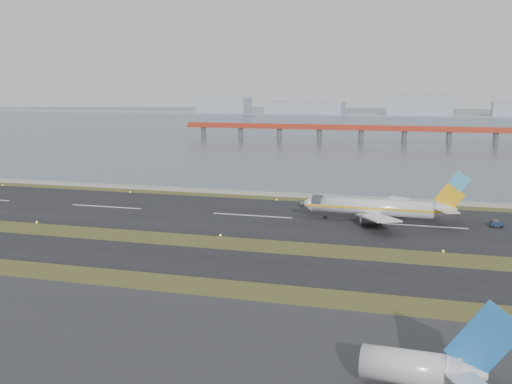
% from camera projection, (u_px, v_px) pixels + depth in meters
% --- Properties ---
extents(ground, '(1000.00, 1000.00, 0.00)m').
position_uv_depth(ground, '(207.00, 245.00, 127.43)').
color(ground, '#354217').
rests_on(ground, ground).
extents(apron_strip, '(1000.00, 50.00, 0.10)m').
position_uv_depth(apron_strip, '(38.00, 353.00, 75.52)').
color(apron_strip, '#2F2F31').
rests_on(apron_strip, ground).
extents(taxiway_strip, '(1000.00, 18.00, 0.10)m').
position_uv_depth(taxiway_strip, '(183.00, 260.00, 116.10)').
color(taxiway_strip, black).
rests_on(taxiway_strip, ground).
extents(runway_strip, '(1000.00, 45.00, 0.10)m').
position_uv_depth(runway_strip, '(252.00, 216.00, 155.73)').
color(runway_strip, black).
rests_on(runway_strip, ground).
extents(seawall, '(1000.00, 2.50, 1.00)m').
position_uv_depth(seawall, '(283.00, 194.00, 183.97)').
color(seawall, '#979792').
rests_on(seawall, ground).
extents(bay_water, '(1400.00, 800.00, 1.30)m').
position_uv_depth(bay_water, '(398.00, 123.00, 561.48)').
color(bay_water, '#465264').
rests_on(bay_water, ground).
extents(red_pier, '(260.00, 5.00, 10.20)m').
position_uv_depth(red_pier, '(404.00, 130.00, 356.37)').
color(red_pier, '#A9311D').
rests_on(red_pier, ground).
extents(far_shoreline, '(1400.00, 80.00, 60.50)m').
position_uv_depth(far_shoreline, '(423.00, 110.00, 707.54)').
color(far_shoreline, '#97A0B2').
rests_on(far_shoreline, ground).
extents(airliner, '(38.52, 32.89, 12.80)m').
position_uv_depth(airliner, '(379.00, 208.00, 147.90)').
color(airliner, silver).
rests_on(airliner, ground).
extents(pushback_tug, '(2.98, 2.04, 1.77)m').
position_uv_depth(pushback_tug, '(496.00, 224.00, 142.79)').
color(pushback_tug, '#141E39').
rests_on(pushback_tug, ground).
extents(second_airliner_tail, '(15.92, 13.25, 9.86)m').
position_uv_depth(second_airliner_tail, '(431.00, 368.00, 64.90)').
color(second_airliner_tail, silver).
rests_on(second_airliner_tail, ground).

